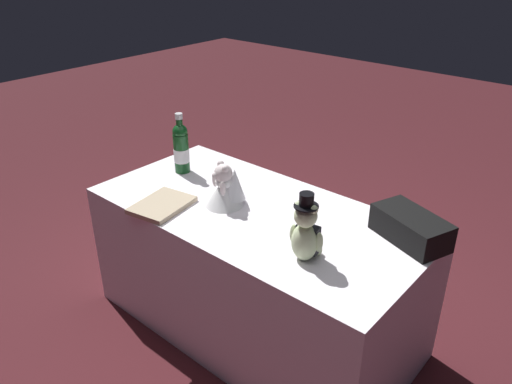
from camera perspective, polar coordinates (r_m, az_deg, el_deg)
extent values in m
plane|color=#47191E|center=(2.83, 0.00, -14.67)|extent=(12.00, 12.00, 0.00)
cube|color=white|center=(2.61, 0.00, -8.89)|extent=(1.64, 0.80, 0.71)
ellipsoid|color=beige|center=(2.04, 5.49, -5.65)|extent=(0.11, 0.10, 0.16)
cube|color=black|center=(2.06, 5.89, -5.26)|extent=(0.10, 0.06, 0.12)
sphere|color=beige|center=(1.98, 5.64, -2.70)|extent=(0.09, 0.09, 0.09)
sphere|color=beige|center=(2.01, 6.17, -2.36)|extent=(0.04, 0.04, 0.04)
sphere|color=beige|center=(1.95, 6.54, -2.00)|extent=(0.04, 0.04, 0.04)
sphere|color=beige|center=(1.97, 4.85, -1.49)|extent=(0.04, 0.04, 0.04)
ellipsoid|color=beige|center=(2.02, 7.13, -5.65)|extent=(0.03, 0.03, 0.09)
ellipsoid|color=beige|center=(2.07, 4.27, -4.73)|extent=(0.03, 0.03, 0.09)
sphere|color=beige|center=(2.11, 6.89, -6.50)|extent=(0.05, 0.05, 0.05)
sphere|color=beige|center=(2.13, 5.44, -6.02)|extent=(0.05, 0.05, 0.05)
cylinder|color=black|center=(1.96, 5.70, -1.60)|extent=(0.10, 0.10, 0.01)
cylinder|color=black|center=(1.94, 5.74, -0.85)|extent=(0.06, 0.06, 0.05)
cone|color=white|center=(2.45, -3.66, -0.06)|extent=(0.19, 0.19, 0.13)
ellipsoid|color=white|center=(2.42, -3.70, 1.12)|extent=(0.09, 0.08, 0.06)
sphere|color=silver|center=(2.40, -3.73, 2.15)|extent=(0.09, 0.09, 0.09)
sphere|color=silver|center=(2.39, -4.57, 1.88)|extent=(0.04, 0.04, 0.04)
sphere|color=silver|center=(2.41, -4.02, 3.20)|extent=(0.03, 0.03, 0.03)
sphere|color=silver|center=(2.36, -3.48, 2.64)|extent=(0.03, 0.03, 0.03)
ellipsoid|color=silver|center=(2.46, -4.65, 1.39)|extent=(0.03, 0.03, 0.07)
ellipsoid|color=silver|center=(2.37, -3.77, 0.39)|extent=(0.03, 0.03, 0.07)
cone|color=white|center=(2.45, -2.62, 1.01)|extent=(0.20, 0.21, 0.16)
cylinder|color=#12451C|center=(2.81, -8.42, 4.37)|extent=(0.08, 0.08, 0.22)
sphere|color=#12451C|center=(2.76, -8.60, 6.75)|extent=(0.08, 0.08, 0.08)
cylinder|color=#12451C|center=(2.74, -8.68, 7.82)|extent=(0.04, 0.04, 0.09)
cylinder|color=silver|center=(2.73, -8.72, 8.47)|extent=(0.04, 0.04, 0.03)
cylinder|color=silver|center=(2.81, -8.41, 4.16)|extent=(0.09, 0.09, 0.08)
cylinder|color=maroon|center=(2.29, 5.71, -4.04)|extent=(0.10, 0.10, 0.01)
cone|color=silver|center=(2.34, 5.39, -3.20)|extent=(0.02, 0.02, 0.01)
cube|color=black|center=(2.27, 17.10, -3.85)|extent=(0.38, 0.28, 0.12)
cube|color=#B7B7BF|center=(2.19, 16.90, -4.96)|extent=(0.04, 0.02, 0.03)
cube|color=tan|center=(2.49, -10.57, -1.46)|extent=(0.26, 0.32, 0.02)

